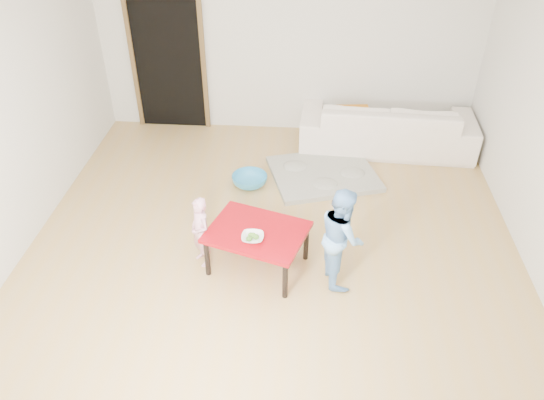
# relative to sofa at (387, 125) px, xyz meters

# --- Properties ---
(floor) EXTENTS (5.00, 5.00, 0.01)m
(floor) POSITION_rel_sofa_xyz_m (-1.34, -2.05, -0.33)
(floor) COLOR tan
(floor) RESTS_ON ground
(back_wall) EXTENTS (5.00, 0.02, 2.60)m
(back_wall) POSITION_rel_sofa_xyz_m (-1.34, 0.45, 0.97)
(back_wall) COLOR beige
(back_wall) RESTS_ON floor
(left_wall) EXTENTS (0.02, 5.00, 2.60)m
(left_wall) POSITION_rel_sofa_xyz_m (-3.84, -2.05, 0.97)
(left_wall) COLOR beige
(left_wall) RESTS_ON floor
(doorway) EXTENTS (1.02, 0.08, 2.11)m
(doorway) POSITION_rel_sofa_xyz_m (-2.94, 0.43, 0.70)
(doorway) COLOR brown
(doorway) RESTS_ON back_wall
(sofa) EXTENTS (2.28, 0.98, 0.65)m
(sofa) POSITION_rel_sofa_xyz_m (0.00, 0.00, 0.00)
(sofa) COLOR white
(sofa) RESTS_ON floor
(cushion) EXTENTS (0.54, 0.49, 0.13)m
(cushion) POSITION_rel_sofa_xyz_m (-0.49, -0.14, 0.17)
(cushion) COLOR orange
(cushion) RESTS_ON sofa
(red_table) EXTENTS (1.05, 0.91, 0.45)m
(red_table) POSITION_rel_sofa_xyz_m (-1.46, -2.46, -0.10)
(red_table) COLOR maroon
(red_table) RESTS_ON floor
(bowl) EXTENTS (0.20, 0.20, 0.05)m
(bowl) POSITION_rel_sofa_xyz_m (-1.49, -2.60, 0.14)
(bowl) COLOR white
(bowl) RESTS_ON red_table
(broccoli) EXTENTS (0.12, 0.12, 0.06)m
(broccoli) POSITION_rel_sofa_xyz_m (-1.49, -2.60, 0.15)
(broccoli) COLOR #2D5919
(broccoli) RESTS_ON red_table
(child_pink) EXTENTS (0.31, 0.32, 0.75)m
(child_pink) POSITION_rel_sofa_xyz_m (-2.01, -2.44, 0.05)
(child_pink) COLOR #DA638F
(child_pink) RESTS_ON floor
(child_blue) EXTENTS (0.47, 0.55, 1.00)m
(child_blue) POSITION_rel_sofa_xyz_m (-0.68, -2.55, 0.18)
(child_blue) COLOR #68B7F3
(child_blue) RESTS_ON floor
(basin) EXTENTS (0.42, 0.42, 0.13)m
(basin) POSITION_rel_sofa_xyz_m (-1.70, -1.06, -0.26)
(basin) COLOR #3290BF
(basin) RESTS_ON floor
(blanket) EXTENTS (1.48, 1.34, 0.06)m
(blanket) POSITION_rel_sofa_xyz_m (-0.82, -0.79, -0.30)
(blanket) COLOR #A19F8E
(blanket) RESTS_ON floor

